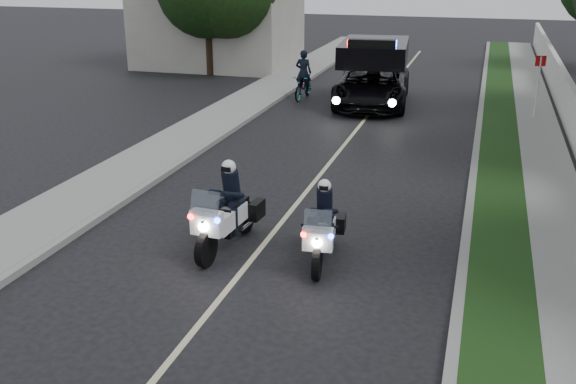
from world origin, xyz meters
name	(u,v)px	position (x,y,z in m)	size (l,w,h in m)	color
ground	(185,342)	(0.00, 0.00, 0.00)	(120.00, 120.00, 0.00)	black
curb_right	(473,173)	(4.10, 10.00, 0.07)	(0.20, 60.00, 0.15)	gray
grass_verge	(500,175)	(4.80, 10.00, 0.08)	(1.20, 60.00, 0.16)	#193814
sidewalk_right	(550,179)	(6.10, 10.00, 0.08)	(1.40, 60.00, 0.16)	gray
curb_left	(201,150)	(-4.10, 10.00, 0.07)	(0.20, 60.00, 0.15)	gray
sidewalk_left	(169,147)	(-5.20, 10.00, 0.08)	(2.00, 60.00, 0.16)	gray
building_far	(218,0)	(-10.00, 26.00, 3.50)	(8.00, 6.00, 7.00)	#A8A396
lane_marking	(330,163)	(0.00, 10.00, 0.00)	(0.12, 50.00, 0.01)	#BFB78C
police_moto_left	(228,247)	(-0.68, 3.57, 0.00)	(0.77, 2.21, 1.88)	white
police_moto_right	(322,260)	(1.37, 3.54, 0.00)	(0.69, 1.97, 1.67)	white
police_suv	(371,105)	(-0.21, 18.32, 0.00)	(2.81, 6.07, 2.95)	black
bicycle	(303,99)	(-3.19, 18.66, 0.00)	(0.67, 1.91, 1.00)	black
cyclist	(303,99)	(-3.19, 18.66, 0.00)	(0.67, 0.45, 1.86)	black
sign_post	(533,121)	(6.00, 17.27, 0.00)	(0.39, 0.39, 2.47)	#B10C18
tree_left_near	(229,75)	(-8.38, 23.23, 0.00)	(5.07, 5.07, 8.45)	#1A3812
tree_left_far	(211,75)	(-9.31, 23.03, 0.00)	(5.06, 5.06, 8.43)	#163410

